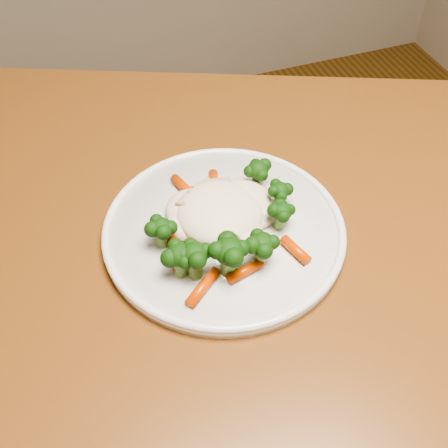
{
  "coord_description": "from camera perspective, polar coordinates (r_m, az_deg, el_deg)",
  "views": [
    {
      "loc": [
        -0.02,
        -0.3,
        1.25
      ],
      "look_at": [
        0.13,
        0.11,
        0.77
      ],
      "focal_mm": 45.0,
      "sensor_mm": 36.0,
      "label": 1
    }
  ],
  "objects": [
    {
      "name": "plate",
      "position": [
        0.66,
        0.0,
        -0.8
      ],
      "size": [
        0.28,
        0.28,
        0.01
      ],
      "primitive_type": "cylinder",
      "color": "white",
      "rests_on": "dining_table"
    },
    {
      "name": "dining_table",
      "position": [
        0.73,
        -1.28,
        -8.67
      ],
      "size": [
        1.33,
        1.13,
        0.75
      ],
      "rotation": [
        0.0,
        0.0,
        -0.4
      ],
      "color": "brown",
      "rests_on": "ground"
    },
    {
      "name": "meal",
      "position": [
        0.63,
        -0.06,
        0.31
      ],
      "size": [
        0.19,
        0.19,
        0.05
      ],
      "color": "beige",
      "rests_on": "plate"
    }
  ]
}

